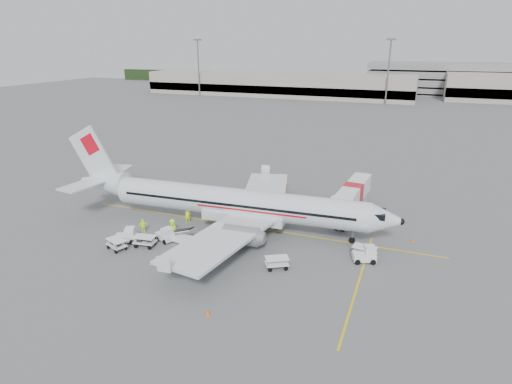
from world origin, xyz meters
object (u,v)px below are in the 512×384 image
jet_bridge (352,200)px  belt_loader (180,231)px  tug_fore (364,254)px  aircraft (237,184)px  tug_mid (165,234)px  tug_aft (126,235)px

jet_bridge → belt_loader: bearing=-133.3°
tug_fore → jet_bridge: bearing=84.0°
tug_fore → belt_loader: bearing=166.7°
aircraft → jet_bridge: size_ratio=2.58×
jet_bridge → tug_mid: jet_bridge is taller
jet_bridge → belt_loader: size_ratio=3.36×
tug_fore → aircraft: bearing=147.8°
aircraft → belt_loader: bearing=-131.1°
aircraft → tug_mid: aircraft is taller
aircraft → belt_loader: aircraft is taller
belt_loader → tug_aft: belt_loader is taller
jet_bridge → belt_loader: jet_bridge is taller
aircraft → jet_bridge: bearing=34.1°
belt_loader → tug_mid: belt_loader is taller
belt_loader → tug_fore: belt_loader is taller
aircraft → belt_loader: size_ratio=8.68×
tug_fore → tug_aft: (-25.20, -4.88, -0.01)m
tug_mid → jet_bridge: bearing=62.5°
jet_bridge → belt_loader: 22.12m
tug_aft → tug_fore: bearing=-13.4°
jet_bridge → tug_fore: size_ratio=6.87×
aircraft → tug_aft: 13.57m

